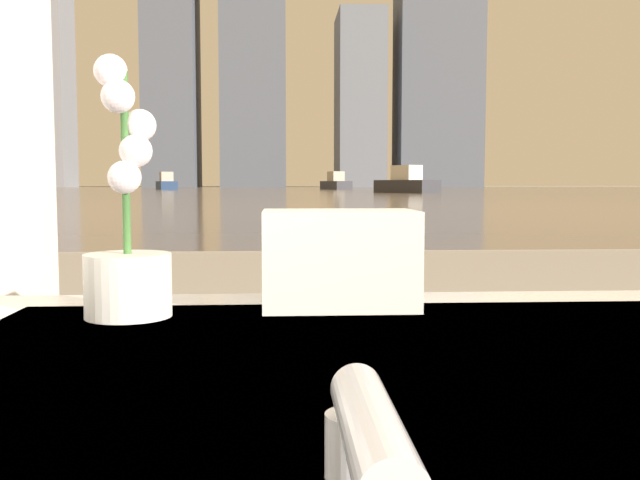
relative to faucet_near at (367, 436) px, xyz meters
name	(u,v)px	position (x,y,z in m)	size (l,w,h in m)	color
faucet_near	(367,436)	(0.00, 0.00, 0.00)	(0.04, 0.19, 0.08)	silver
potted_orchid	(128,242)	(-0.29, 0.67, 0.06)	(0.13, 0.13, 0.40)	silver
towel_stack	(339,258)	(0.04, 0.75, 0.03)	(0.25, 0.17, 0.16)	silver
harbor_water	(284,191)	(0.21, 61.83, -0.55)	(180.00, 110.00, 0.01)	gray
harbor_boat_1	(166,183)	(-11.93, 74.15, 0.10)	(2.96, 5.13, 1.82)	navy
harbor_boat_2	(406,183)	(8.57, 48.49, 0.13)	(4.12, 5.23, 1.90)	#2D2D33
harbor_boat_5	(336,183)	(5.63, 74.04, 0.12)	(3.10, 5.30, 1.88)	#2D2D33
skyline_tower_1	(170,15)	(-17.78, 117.83, 27.05)	(8.21, 11.37, 55.20)	#4C515B
skyline_tower_2	(253,23)	(-4.53, 117.83, 26.03)	(10.44, 9.95, 53.15)	#4C515B
skyline_tower_3	(359,101)	(12.86, 117.83, 13.55)	(7.46, 13.12, 28.20)	slate
skyline_tower_4	(438,74)	(25.84, 117.83, 18.08)	(13.54, 9.78, 37.26)	#4C515B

